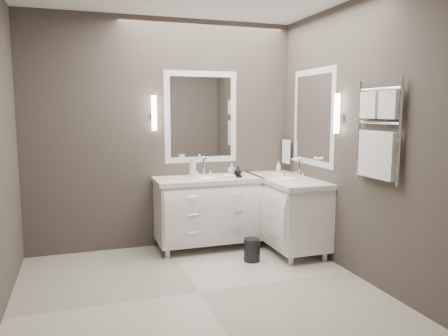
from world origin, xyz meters
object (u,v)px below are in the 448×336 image
object	(u,v)px
vanity_back	(208,208)
towel_ladder	(378,138)
vanity_right	(287,208)
waste_bin	(252,250)

from	to	relation	value
vanity_back	towel_ladder	bearing A→B (deg)	-55.90
vanity_back	vanity_right	xyz separation A→B (m)	(0.88, -0.33, 0.00)
vanity_back	vanity_right	world-z (taller)	same
vanity_right	towel_ladder	distance (m)	1.60
vanity_back	vanity_right	bearing A→B (deg)	-20.38
vanity_back	waste_bin	size ratio (longest dim) A/B	5.02
towel_ladder	waste_bin	size ratio (longest dim) A/B	3.64
vanity_right	towel_ladder	xyz separation A→B (m)	(0.23, -1.30, 0.91)
vanity_back	waste_bin	xyz separation A→B (m)	(0.32, -0.61, -0.36)
towel_ladder	vanity_right	bearing A→B (deg)	99.84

